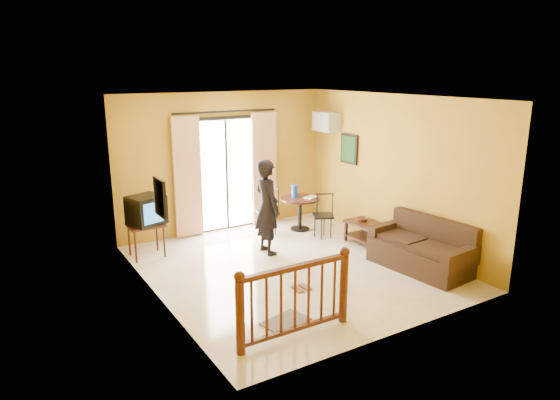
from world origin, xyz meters
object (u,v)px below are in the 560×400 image
coffee_table (369,231)px  standing_person (267,207)px  dining_table (300,205)px  sofa (423,250)px  television (146,210)px

coffee_table → standing_person: size_ratio=0.56×
dining_table → sofa: bearing=-78.0°
coffee_table → standing_person: bearing=160.2°
television → sofa: size_ratio=0.37×
television → standing_person: standing_person is taller
coffee_table → standing_person: standing_person is taller
television → dining_table: 3.15m
coffee_table → television: bearing=157.0°
coffee_table → sofa: sofa is taller
coffee_table → dining_table: bearing=111.8°
coffee_table → sofa: (0.00, -1.33, 0.03)m
television → standing_person: (1.89, -0.92, -0.00)m
dining_table → standing_person: standing_person is taller
dining_table → sofa: 2.87m
television → coffee_table: 4.08m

